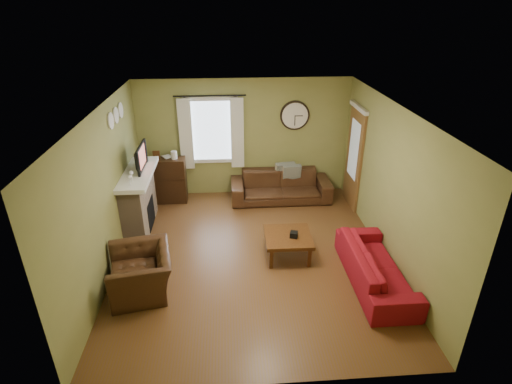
{
  "coord_description": "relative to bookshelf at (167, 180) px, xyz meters",
  "views": [
    {
      "loc": [
        -0.36,
        -5.8,
        4.07
      ],
      "look_at": [
        0.1,
        0.4,
        1.05
      ],
      "focal_mm": 28.0,
      "sensor_mm": 36.0,
      "label": 1
    }
  ],
  "objects": [
    {
      "name": "armchair",
      "position": [
        -0.02,
        -3.03,
        -0.16
      ],
      "size": [
        1.09,
        1.19,
        0.67
      ],
      "primitive_type": "imported",
      "rotation": [
        0.0,
        0.0,
        -1.38
      ],
      "color": "#3A2213",
      "rests_on": "floor"
    },
    {
      "name": "curtain_left",
      "position": [
        0.47,
        0.23,
        0.95
      ],
      "size": [
        0.28,
        0.04,
        1.55
      ],
      "primitive_type": "cube",
      "color": "silver",
      "rests_on": "wall_back"
    },
    {
      "name": "window_pane",
      "position": [
        1.02,
        0.33,
        1.0
      ],
      "size": [
        1.0,
        0.02,
        1.3
      ],
      "primitive_type": null,
      "color": "silver",
      "rests_on": "wall_back"
    },
    {
      "name": "medallion_mid",
      "position": [
        -0.56,
        -1.1,
        1.75
      ],
      "size": [
        0.28,
        0.28,
        0.03
      ],
      "primitive_type": "cylinder",
      "color": "white",
      "rests_on": "wall_left"
    },
    {
      "name": "wine_glass_b",
      "position": [
        -0.33,
        -1.54,
        0.78
      ],
      "size": [
        0.07,
        0.07,
        0.2
      ],
      "primitive_type": null,
      "color": "white",
      "rests_on": "mantel"
    },
    {
      "name": "medallion_left",
      "position": [
        -0.56,
        -1.45,
        1.75
      ],
      "size": [
        0.28,
        0.28,
        0.03
      ],
      "primitive_type": "cylinder",
      "color": "white",
      "rests_on": "wall_left"
    },
    {
      "name": "tissue_box",
      "position": [
        2.42,
        -2.36,
        -0.1
      ],
      "size": [
        0.16,
        0.16,
        0.1
      ],
      "primitive_type": "cube",
      "rotation": [
        0.0,
        0.0,
        -0.32
      ],
      "color": "black",
      "rests_on": "coffee_table"
    },
    {
      "name": "curtain_right",
      "position": [
        1.57,
        0.23,
        0.95
      ],
      "size": [
        0.28,
        0.04,
        1.55
      ],
      "primitive_type": "cube",
      "color": "silver",
      "rests_on": "wall_back"
    },
    {
      "name": "tv",
      "position": [
        -0.33,
        -0.95,
        0.85
      ],
      "size": [
        0.08,
        0.6,
        0.35
      ],
      "primitive_type": "imported",
      "rotation": [
        0.0,
        0.0,
        1.57
      ],
      "color": "black",
      "rests_on": "mantel"
    },
    {
      "name": "door",
      "position": [
        3.99,
        -0.4,
        0.55
      ],
      "size": [
        0.05,
        0.9,
        2.1
      ],
      "primitive_type": "cube",
      "color": "brown",
      "rests_on": "floor"
    },
    {
      "name": "firebox",
      "position": [
        -0.19,
        -1.1,
        -0.2
      ],
      "size": [
        0.04,
        0.6,
        0.55
      ],
      "primitive_type": "cube",
      "color": "black",
      "rests_on": "fireplace"
    },
    {
      "name": "book",
      "position": [
        -0.02,
        0.05,
        0.46
      ],
      "size": [
        0.26,
        0.28,
        0.02
      ],
      "primitive_type": "imported",
      "rotation": [
        0.0,
        0.0,
        0.55
      ],
      "color": "#46250E",
      "rests_on": "bookshelf"
    },
    {
      "name": "curtain_rod",
      "position": [
        1.02,
        0.23,
        1.77
      ],
      "size": [
        0.03,
        0.03,
        1.5
      ],
      "primitive_type": "cylinder",
      "color": "black",
      "rests_on": "wall_back"
    },
    {
      "name": "floor",
      "position": [
        1.72,
        -2.25,
        -0.5
      ],
      "size": [
        4.6,
        5.2,
        0.0
      ],
      "primitive_type": "cube",
      "color": "brown",
      "rests_on": "ground"
    },
    {
      "name": "wall_right",
      "position": [
        4.02,
        -2.25,
        0.8
      ],
      "size": [
        0.0,
        5.2,
        2.6
      ],
      "primitive_type": "cube",
      "color": "olive",
      "rests_on": "ground"
    },
    {
      "name": "mantel",
      "position": [
        -0.35,
        -1.1,
        0.64
      ],
      "size": [
        0.58,
        1.6,
        0.08
      ],
      "primitive_type": "cube",
      "color": "white",
      "rests_on": "fireplace"
    },
    {
      "name": "coffee_table",
      "position": [
        2.34,
        -2.3,
        -0.29
      ],
      "size": [
        0.81,
        0.81,
        0.42
      ],
      "primitive_type": null,
      "rotation": [
        0.0,
        0.0,
        -0.02
      ],
      "color": "#46250E",
      "rests_on": "floor"
    },
    {
      "name": "wall_front",
      "position": [
        1.72,
        -4.85,
        0.8
      ],
      "size": [
        4.6,
        0.0,
        2.6
      ],
      "primitive_type": "cube",
      "color": "olive",
      "rests_on": "ground"
    },
    {
      "name": "pillow_right",
      "position": [
        2.62,
        0.16,
        0.05
      ],
      "size": [
        0.46,
        0.2,
        0.44
      ],
      "primitive_type": "cube",
      "rotation": [
        0.0,
        0.0,
        0.17
      ],
      "color": "slate",
      "rests_on": "sofa_brown"
    },
    {
      "name": "ceiling",
      "position": [
        1.72,
        -2.25,
        2.1
      ],
      "size": [
        4.6,
        5.2,
        0.0
      ],
      "primitive_type": "cube",
      "color": "white",
      "rests_on": "ground"
    },
    {
      "name": "wine_glass_a",
      "position": [
        -0.33,
        -1.7,
        0.77
      ],
      "size": [
        0.06,
        0.06,
        0.18
      ],
      "primitive_type": null,
      "color": "white",
      "rests_on": "mantel"
    },
    {
      "name": "bookshelf",
      "position": [
        0.0,
        0.0,
        0.0
      ],
      "size": [
        0.84,
        0.36,
        1.0
      ],
      "primitive_type": null,
      "color": "black",
      "rests_on": "floor"
    },
    {
      "name": "pillow_left",
      "position": [
        2.76,
        0.07,
        0.05
      ],
      "size": [
        0.41,
        0.15,
        0.4
      ],
      "primitive_type": "cube",
      "rotation": [
        0.0,
        0.0,
        0.07
      ],
      "color": "slate",
      "rests_on": "sofa_brown"
    },
    {
      "name": "wall_left",
      "position": [
        -0.58,
        -2.25,
        0.8
      ],
      "size": [
        0.0,
        5.2,
        2.6
      ],
      "primitive_type": "cube",
      "color": "olive",
      "rests_on": "ground"
    },
    {
      "name": "sofa_red",
      "position": [
        3.61,
        -3.09,
        -0.21
      ],
      "size": [
        0.78,
        1.98,
        0.58
      ],
      "primitive_type": "imported",
      "rotation": [
        0.0,
        0.0,
        1.57
      ],
      "color": "maroon",
      "rests_on": "floor"
    },
    {
      "name": "medallion_right",
      "position": [
        -0.56,
        -0.75,
        1.75
      ],
      "size": [
        0.28,
        0.28,
        0.03
      ],
      "primitive_type": "cylinder",
      "color": "white",
      "rests_on": "wall_left"
    },
    {
      "name": "tv_screen",
      "position": [
        -0.25,
        -0.95,
        0.91
      ],
      "size": [
        0.02,
        0.62,
        0.36
      ],
      "primitive_type": "cube",
      "color": "#994C3F",
      "rests_on": "mantel"
    },
    {
      "name": "wall_back",
      "position": [
        1.72,
        0.35,
        0.8
      ],
      "size": [
        4.6,
        0.0,
        2.6
      ],
      "primitive_type": "cube",
      "color": "olive",
      "rests_on": "ground"
    },
    {
      "name": "fireplace",
      "position": [
        -0.38,
        -1.1,
        0.05
      ],
      "size": [
        0.4,
        1.4,
        1.1
      ],
      "primitive_type": "cube",
      "color": "tan",
      "rests_on": "floor"
    },
    {
      "name": "wall_clock",
      "position": [
        2.82,
        0.3,
        1.3
      ],
      "size": [
        0.64,
        0.06,
        0.64
      ],
      "primitive_type": null,
      "color": "white",
      "rests_on": "wall_back"
    },
    {
      "name": "sofa_brown",
      "position": [
        2.5,
        -0.1,
        -0.18
      ],
      "size": [
        2.18,
        0.85,
        0.64
      ],
      "primitive_type": "imported",
      "color": "#3A2213",
      "rests_on": "floor"
    }
  ]
}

